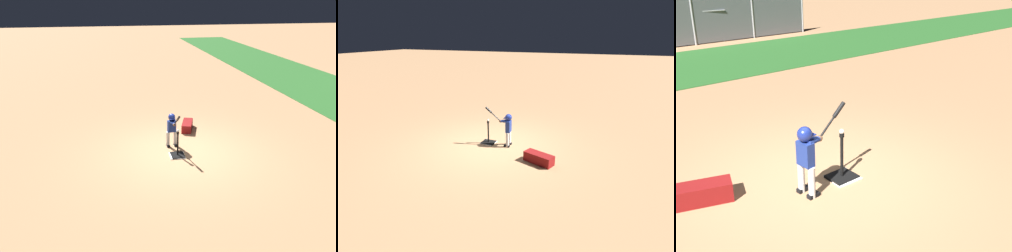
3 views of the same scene
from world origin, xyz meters
TOP-DOWN VIEW (x-y plane):
  - ground_plane at (0.00, 0.00)m, footprint 90.00×90.00m
  - home_plate at (0.19, -0.16)m, footprint 0.46×0.46m
  - batting_tee at (0.18, -0.14)m, footprint 0.42×0.38m
  - batter_child at (-0.48, -0.18)m, footprint 0.88×0.34m
  - baseball at (0.18, -0.14)m, footprint 0.07×0.07m
  - equipment_bag at (-1.74, 0.61)m, footprint 0.90×0.58m

SIDE VIEW (x-z plane):
  - ground_plane at x=0.00m, z-range 0.00..0.00m
  - home_plate at x=0.19m, z-range 0.00..0.02m
  - batting_tee at x=0.18m, z-range -0.26..0.48m
  - equipment_bag at x=-1.74m, z-range 0.00..0.28m
  - batter_child at x=-0.48m, z-range 0.05..1.29m
  - baseball at x=0.18m, z-range 0.75..0.82m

